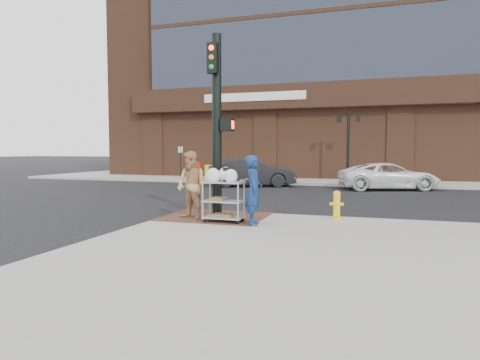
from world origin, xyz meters
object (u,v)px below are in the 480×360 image
(pedestrian_tan, at_px, (191,185))
(fire_hydrant, at_px, (337,205))
(sedan_dark, at_px, (251,172))
(woman_blue, at_px, (254,190))
(lamp_post, at_px, (348,140))
(minivan_white, at_px, (389,176))
(utility_cart, at_px, (223,197))
(traffic_signal_pole, at_px, (217,120))

(pedestrian_tan, bearing_deg, fire_hydrant, 40.14)
(sedan_dark, bearing_deg, woman_blue, 174.82)
(lamp_post, xyz_separation_m, minivan_white, (2.25, -3.23, -1.93))
(utility_cart, xyz_separation_m, fire_hydrant, (2.75, 1.39, -0.25))
(lamp_post, bearing_deg, sedan_dark, -145.31)
(sedan_dark, bearing_deg, pedestrian_tan, 167.04)
(traffic_signal_pole, relative_size, woman_blue, 2.86)
(lamp_post, height_order, utility_cart, lamp_post)
(sedan_dark, xyz_separation_m, utility_cart, (2.92, -12.45, 0.00))
(utility_cart, distance_m, fire_hydrant, 3.09)
(fire_hydrant, bearing_deg, pedestrian_tan, -162.64)
(lamp_post, height_order, traffic_signal_pole, traffic_signal_pole)
(traffic_signal_pole, xyz_separation_m, minivan_white, (4.73, 12.00, -2.14))
(pedestrian_tan, relative_size, utility_cart, 1.29)
(traffic_signal_pole, distance_m, minivan_white, 13.07)
(fire_hydrant, bearing_deg, lamp_post, 92.73)
(pedestrian_tan, xyz_separation_m, utility_cart, (1.01, -0.21, -0.28))
(traffic_signal_pole, height_order, woman_blue, traffic_signal_pole)
(woman_blue, relative_size, sedan_dark, 0.36)
(lamp_post, xyz_separation_m, woman_blue, (-1.20, -16.05, -1.59))
(sedan_dark, xyz_separation_m, minivan_white, (7.22, 0.21, -0.11))
(pedestrian_tan, height_order, utility_cart, pedestrian_tan)
(sedan_dark, bearing_deg, traffic_signal_pole, 170.11)
(fire_hydrant, bearing_deg, woman_blue, -140.91)
(sedan_dark, height_order, fire_hydrant, sedan_dark)
(woman_blue, xyz_separation_m, minivan_white, (3.45, 12.81, -0.34))
(woman_blue, xyz_separation_m, fire_hydrant, (1.89, 1.54, -0.48))
(minivan_white, xyz_separation_m, fire_hydrant, (-1.56, -11.28, -0.14))
(minivan_white, bearing_deg, sedan_dark, 73.58)
(sedan_dark, distance_m, fire_hydrant, 12.43)
(utility_cart, bearing_deg, traffic_signal_pole, 122.31)
(traffic_signal_pole, distance_m, sedan_dark, 12.22)
(minivan_white, bearing_deg, traffic_signal_pole, 140.41)
(woman_blue, relative_size, minivan_white, 0.35)
(utility_cart, height_order, fire_hydrant, utility_cart)
(pedestrian_tan, distance_m, sedan_dark, 12.39)
(pedestrian_tan, bearing_deg, traffic_signal_pole, 60.60)
(traffic_signal_pole, relative_size, pedestrian_tan, 2.71)
(sedan_dark, bearing_deg, lamp_post, -77.15)
(lamp_post, bearing_deg, minivan_white, -55.15)
(minivan_white, bearing_deg, pedestrian_tan, 138.82)
(utility_cart, bearing_deg, pedestrian_tan, 168.01)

